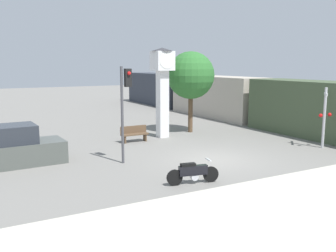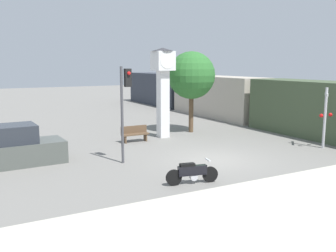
% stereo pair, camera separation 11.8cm
% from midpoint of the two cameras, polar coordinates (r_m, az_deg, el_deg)
% --- Properties ---
extents(ground_plane, '(120.00, 120.00, 0.00)m').
position_cam_midpoint_polar(ground_plane, '(17.75, 7.18, -5.09)').
color(ground_plane, slate).
extents(sidewalk_strip, '(36.00, 6.00, 0.10)m').
position_cam_midpoint_polar(sidewalk_strip, '(13.20, 24.22, -10.82)').
color(sidewalk_strip, '#BCB7A8').
rests_on(sidewalk_strip, ground_plane).
extents(motorcycle, '(2.02, 0.60, 0.90)m').
position_cam_midpoint_polar(motorcycle, '(14.07, 3.94, -7.09)').
color(motorcycle, black).
rests_on(motorcycle, ground_plane).
extents(clock_tower, '(1.36, 1.36, 5.38)m').
position_cam_midpoint_polar(clock_tower, '(22.54, -0.62, 7.21)').
color(clock_tower, white).
rests_on(clock_tower, ground_plane).
extents(freight_train, '(2.80, 31.94, 3.40)m').
position_cam_midpoint_polar(freight_train, '(32.28, 7.71, 4.51)').
color(freight_train, '#425138').
rests_on(freight_train, ground_plane).
extents(traffic_light, '(0.50, 0.35, 4.33)m').
position_cam_midpoint_polar(traffic_light, '(16.68, -6.39, 4.37)').
color(traffic_light, '#47474C').
rests_on(traffic_light, ground_plane).
extents(railroad_crossing_signal, '(0.90, 0.82, 3.22)m').
position_cam_midpoint_polar(railroad_crossing_signal, '(21.37, 22.99, 1.54)').
color(railroad_crossing_signal, '#B7B7BC').
rests_on(railroad_crossing_signal, ground_plane).
extents(street_tree, '(3.05, 3.05, 5.24)m').
position_cam_midpoint_polar(street_tree, '(24.31, 3.74, 7.68)').
color(street_tree, brown).
rests_on(street_tree, ground_plane).
extents(bench, '(1.60, 0.44, 0.92)m').
position_cam_midpoint_polar(bench, '(21.55, -4.94, -1.13)').
color(bench, brown).
rests_on(bench, ground_plane).
extents(parked_car, '(4.28, 2.01, 1.80)m').
position_cam_midpoint_polar(parked_car, '(17.85, -22.27, -3.18)').
color(parked_car, '#4C514C').
rests_on(parked_car, ground_plane).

